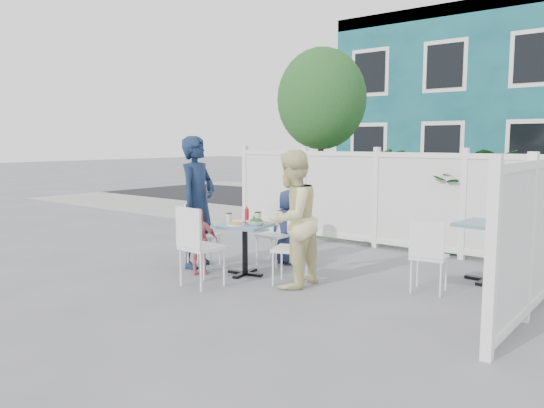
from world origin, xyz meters
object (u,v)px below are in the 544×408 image
Objects in this scene: man at (198,202)px; woman at (292,219)px; utility_cabinet at (298,190)px; spare_table at (489,236)px; chair_near at (196,241)px; boy at (288,227)px; chair_right at (296,242)px; chair_back at (277,229)px; main_table at (245,235)px; toddler at (198,241)px; chair_left at (198,229)px.

woman is (1.67, -0.02, -0.09)m from man.
spare_table is (4.90, -2.69, -0.12)m from utility_cabinet.
man reaches higher than woman.
chair_near is 1.72m from boy.
chair_right is at bearing -99.15° from man.
chair_near reaches higher than chair_back.
man is 1.67m from woman.
chair_right is at bearing 49.87° from chair_near.
chair_right is 1.70m from man.
main_table is 0.88m from woman.
chair_back reaches higher than spare_table.
toddler is (1.72, -4.68, -0.26)m from utility_cabinet.
spare_table is 3.90m from man.
toddler is (-0.58, -1.23, -0.10)m from boy.
utility_cabinet is at bearing 174.24° from chair_left.
man is at bearing 73.53° from chair_right.
chair_right is at bearing 3.51° from main_table.
chair_left is at bearing -94.33° from woman.
chair_left is (-3.48, -1.71, -0.05)m from spare_table.
man is (-1.65, -0.10, 0.40)m from chair_right.
boy is 1.22× the size of toddler.
man is at bearing -176.59° from main_table.
chair_left reaches higher than chair_right.
chair_left is 1.01× the size of chair_right.
spare_table is 2.71m from boy.
chair_left is at bearing 29.37° from boy.
woman reaches higher than chair_left.
chair_right reaches higher than chair_back.
chair_right is 1.23m from chair_near.
woman is at bearing 65.77° from chair_left.
toddler is (-0.53, -0.34, -0.09)m from main_table.
chair_near reaches higher than main_table.
utility_cabinet reaches higher than chair_near.
spare_table is 0.84× the size of chair_left.
utility_cabinet reaches higher than spare_table.
chair_back reaches higher than main_table.
boy is at bearing -141.39° from chair_back.
chair_left is 0.93× the size of chair_near.
main_table is 0.83m from chair_left.
woman is (-1.82, -1.72, 0.25)m from spare_table.
spare_table is 2.44m from chair_right.
utility_cabinet is 1.42× the size of chair_near.
utility_cabinet is at bearing -73.76° from boy.
boy is (0.10, 1.72, -0.04)m from chair_near.
utility_cabinet is 5.62m from chair_near.
toddler is at bearing 22.41° from chair_left.
chair_left is 1.13m from chair_back.
toddler is at bearing 86.33° from chair_right.
utility_cabinet is 4.17m from chair_back.
utility_cabinet is 0.84× the size of woman.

